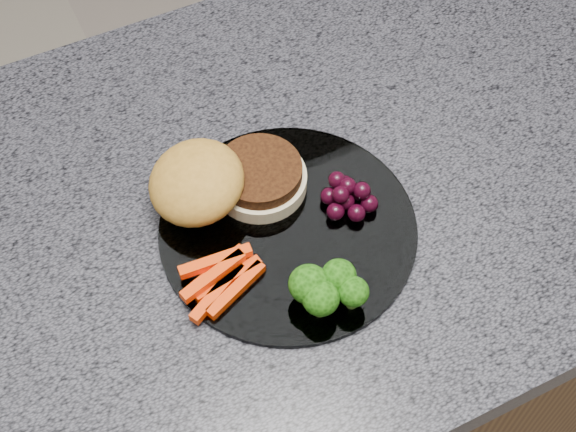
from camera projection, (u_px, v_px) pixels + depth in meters
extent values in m
cube|color=brown|center=(291.00, 362.00, 1.23)|extent=(1.20, 0.60, 0.86)
cube|color=#4B4B55|center=(293.00, 192.00, 0.86)|extent=(1.20, 0.60, 0.04)
cylinder|color=white|center=(288.00, 229.00, 0.81)|extent=(0.26, 0.26, 0.01)
cylinder|color=beige|center=(260.00, 180.00, 0.82)|extent=(0.11, 0.11, 0.02)
cylinder|color=#3F200C|center=(259.00, 171.00, 0.81)|extent=(0.10, 0.10, 0.01)
ellipsoid|color=#B8832E|center=(197.00, 187.00, 0.80)|extent=(0.11, 0.11, 0.05)
cube|color=#FD3B04|center=(215.00, 272.00, 0.77)|extent=(0.07, 0.03, 0.01)
cube|color=#FD3B04|center=(228.00, 279.00, 0.76)|extent=(0.07, 0.02, 0.01)
cube|color=#FD3B04|center=(217.00, 292.00, 0.76)|extent=(0.07, 0.04, 0.01)
cube|color=#FD3B04|center=(216.00, 261.00, 0.76)|extent=(0.07, 0.02, 0.01)
cube|color=#FD3B04|center=(213.00, 276.00, 0.76)|extent=(0.07, 0.03, 0.01)
cube|color=#FD3B04|center=(236.00, 290.00, 0.76)|extent=(0.07, 0.04, 0.01)
cylinder|color=#527B2D|center=(308.00, 295.00, 0.75)|extent=(0.01, 0.01, 0.02)
ellipsoid|color=#113907|center=(309.00, 284.00, 0.73)|extent=(0.04, 0.04, 0.03)
cylinder|color=#527B2D|center=(338.00, 286.00, 0.76)|extent=(0.01, 0.01, 0.02)
ellipsoid|color=#113907|center=(339.00, 276.00, 0.74)|extent=(0.03, 0.03, 0.03)
cylinder|color=#527B2D|center=(320.00, 308.00, 0.74)|extent=(0.01, 0.01, 0.02)
ellipsoid|color=#113907|center=(321.00, 298.00, 0.73)|extent=(0.04, 0.04, 0.03)
cylinder|color=#527B2D|center=(352.00, 301.00, 0.75)|extent=(0.01, 0.01, 0.02)
ellipsoid|color=#113907|center=(353.00, 292.00, 0.73)|extent=(0.03, 0.03, 0.03)
sphere|color=black|center=(346.00, 201.00, 0.81)|extent=(0.02, 0.02, 0.02)
sphere|color=black|center=(359.00, 192.00, 0.82)|extent=(0.02, 0.02, 0.02)
sphere|color=black|center=(344.00, 184.00, 0.82)|extent=(0.02, 0.02, 0.02)
sphere|color=black|center=(329.00, 196.00, 0.81)|extent=(0.02, 0.02, 0.02)
sphere|color=black|center=(336.00, 212.00, 0.80)|extent=(0.02, 0.02, 0.02)
sphere|color=black|center=(356.00, 213.00, 0.80)|extent=(0.02, 0.02, 0.02)
sphere|color=black|center=(369.00, 203.00, 0.81)|extent=(0.02, 0.02, 0.02)
sphere|color=black|center=(348.00, 186.00, 0.80)|extent=(0.02, 0.02, 0.02)
sphere|color=black|center=(341.00, 194.00, 0.80)|extent=(0.02, 0.02, 0.02)
sphere|color=black|center=(362.00, 190.00, 0.80)|extent=(0.02, 0.02, 0.02)
sphere|color=black|center=(337.00, 180.00, 0.81)|extent=(0.02, 0.02, 0.02)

